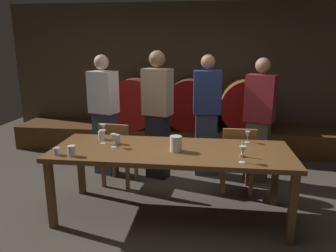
{
  "coord_description": "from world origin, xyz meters",
  "views": [
    {
      "loc": [
        0.31,
        -3.11,
        1.85
      ],
      "look_at": [
        -0.1,
        0.18,
        1.01
      ],
      "focal_mm": 33.94,
      "sensor_mm": 36.0,
      "label": 1
    }
  ],
  "objects": [
    {
      "name": "ground_plane",
      "position": [
        0.0,
        0.0,
        0.0
      ],
      "size": [
        9.09,
        9.09,
        0.0
      ],
      "primitive_type": "plane",
      "color": "#4C443A"
    },
    {
      "name": "wine_glass_far_right",
      "position": [
        0.78,
        0.44,
        0.87
      ],
      "size": [
        0.06,
        0.06,
        0.13
      ],
      "color": "silver",
      "rests_on": "dining_table"
    },
    {
      "name": "chair_right",
      "position": [
        0.71,
        0.74,
        0.49
      ],
      "size": [
        0.4,
        0.4,
        0.88
      ],
      "rotation": [
        0.0,
        0.0,
        3.15
      ],
      "color": "olive",
      "rests_on": "ground"
    },
    {
      "name": "cup_far_right",
      "position": [
        -0.68,
        0.21,
        0.83
      ],
      "size": [
        0.06,
        0.06,
        0.11
      ],
      "primitive_type": "cylinder",
      "color": "silver",
      "rests_on": "dining_table"
    },
    {
      "name": "wine_glass_far_left",
      "position": [
        -0.94,
        0.5,
        0.89
      ],
      "size": [
        0.08,
        0.08,
        0.15
      ],
      "color": "silver",
      "rests_on": "dining_table"
    },
    {
      "name": "guest_center_left",
      "position": [
        -0.37,
        1.13,
        0.93
      ],
      "size": [
        0.43,
        0.34,
        1.79
      ],
      "rotation": [
        0.0,
        0.0,
        2.84
      ],
      "color": "black",
      "rests_on": "ground"
    },
    {
      "name": "wine_glass_left",
      "position": [
        -0.84,
        0.2,
        0.89
      ],
      "size": [
        0.08,
        0.08,
        0.16
      ],
      "color": "silver",
      "rests_on": "dining_table"
    },
    {
      "name": "guest_far_left",
      "position": [
        -1.15,
        1.18,
        0.89
      ],
      "size": [
        0.44,
        0.35,
        1.73
      ],
      "rotation": [
        0.0,
        0.0,
        2.82
      ],
      "color": "#33384C",
      "rests_on": "ground"
    },
    {
      "name": "wine_barrel_right",
      "position": [
        0.97,
        2.5,
        0.86
      ],
      "size": [
        0.88,
        0.89,
        0.88
      ],
      "color": "brown",
      "rests_on": "barrel_shelf"
    },
    {
      "name": "barrel_shelf",
      "position": [
        0.0,
        2.5,
        0.21
      ],
      "size": [
        6.29,
        0.9,
        0.42
      ],
      "primitive_type": "cube",
      "color": "brown",
      "rests_on": "ground"
    },
    {
      "name": "cup_center_left",
      "position": [
        -1.02,
        -0.25,
        0.83
      ],
      "size": [
        0.08,
        0.08,
        0.11
      ],
      "primitive_type": "cylinder",
      "color": "white",
      "rests_on": "dining_table"
    },
    {
      "name": "guest_far_right",
      "position": [
        1.02,
        1.22,
        0.87
      ],
      "size": [
        0.44,
        0.37,
        1.7
      ],
      "rotation": [
        0.0,
        0.0,
        2.74
      ],
      "color": "brown",
      "rests_on": "ground"
    },
    {
      "name": "wine_barrel_left",
      "position": [
        -0.97,
        2.5,
        0.86
      ],
      "size": [
        0.88,
        0.89,
        0.88
      ],
      "color": "brown",
      "rests_on": "barrel_shelf"
    },
    {
      "name": "guest_center_right",
      "position": [
        0.31,
        1.34,
        0.89
      ],
      "size": [
        0.4,
        0.27,
        1.73
      ],
      "rotation": [
        0.0,
        0.0,
        3.22
      ],
      "color": "#33384C",
      "rests_on": "ground"
    },
    {
      "name": "cup_far_left",
      "position": [
        -1.18,
        -0.23,
        0.81
      ],
      "size": [
        0.07,
        0.07,
        0.08
      ],
      "primitive_type": "cylinder",
      "color": "silver",
      "rests_on": "dining_table"
    },
    {
      "name": "wine_glass_right",
      "position": [
        0.66,
        -0.22,
        0.89
      ],
      "size": [
        0.07,
        0.07,
        0.16
      ],
      "color": "silver",
      "rests_on": "dining_table"
    },
    {
      "name": "dining_table",
      "position": [
        -0.06,
        0.09,
        0.71
      ],
      "size": [
        2.54,
        0.92,
        0.78
      ],
      "color": "brown",
      "rests_on": "ground"
    },
    {
      "name": "cup_center_right",
      "position": [
        -0.91,
        0.36,
        0.82
      ],
      "size": [
        0.08,
        0.08,
        0.1
      ],
      "primitive_type": "cylinder",
      "color": "white",
      "rests_on": "dining_table"
    },
    {
      "name": "back_wall",
      "position": [
        0.0,
        3.05,
        1.31
      ],
      "size": [
        6.99,
        0.24,
        2.62
      ],
      "primitive_type": "cube",
      "color": "brown",
      "rests_on": "ground"
    },
    {
      "name": "wine_barrel_center",
      "position": [
        0.02,
        2.5,
        0.86
      ],
      "size": [
        0.88,
        0.89,
        0.88
      ],
      "color": "#513319",
      "rests_on": "barrel_shelf"
    },
    {
      "name": "wine_glass_center",
      "position": [
        -0.68,
        0.08,
        0.88
      ],
      "size": [
        0.07,
        0.07,
        0.15
      ],
      "color": "white",
      "rests_on": "dining_table"
    },
    {
      "name": "pitcher",
      "position": [
        -0.0,
        0.03,
        0.86
      ],
      "size": [
        0.13,
        0.13,
        0.16
      ],
      "color": "white",
      "rests_on": "dining_table"
    },
    {
      "name": "candle_center",
      "position": [
        0.67,
        -0.06,
        0.82
      ],
      "size": [
        0.05,
        0.05,
        0.17
      ],
      "color": "olive",
      "rests_on": "dining_table"
    },
    {
      "name": "chair_left",
      "position": [
        -0.86,
        0.78,
        0.49
      ],
      "size": [
        0.44,
        0.44,
        0.88
      ],
      "rotation": [
        0.0,
        0.0,
        3.03
      ],
      "color": "olive",
      "rests_on": "ground"
    }
  ]
}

